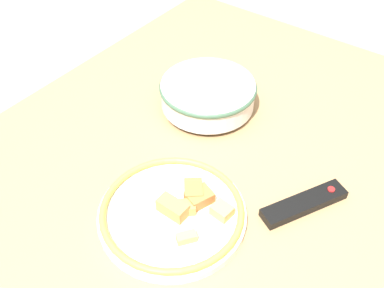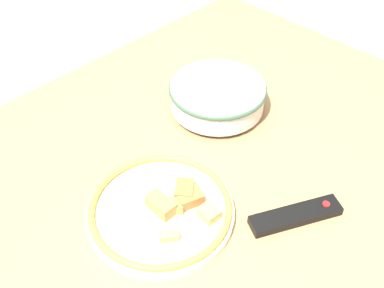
# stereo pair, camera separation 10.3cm
# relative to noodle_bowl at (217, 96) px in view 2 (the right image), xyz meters

# --- Properties ---
(dining_table) EXTENTS (1.55, 1.05, 0.77)m
(dining_table) POSITION_rel_noodle_bowl_xyz_m (0.24, 0.10, -0.12)
(dining_table) COLOR tan
(dining_table) RESTS_ON ground_plane
(noodle_bowl) EXTENTS (0.25, 0.25, 0.08)m
(noodle_bowl) POSITION_rel_noodle_bowl_xyz_m (0.00, 0.00, 0.00)
(noodle_bowl) COLOR silver
(noodle_bowl) RESTS_ON dining_table
(food_plate) EXTENTS (0.31, 0.31, 0.05)m
(food_plate) POSITION_rel_noodle_bowl_xyz_m (0.33, 0.15, -0.03)
(food_plate) COLOR silver
(food_plate) RESTS_ON dining_table
(tv_remote) EXTENTS (0.19, 0.13, 0.02)m
(tv_remote) POSITION_rel_noodle_bowl_xyz_m (0.15, 0.35, -0.04)
(tv_remote) COLOR black
(tv_remote) RESTS_ON dining_table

